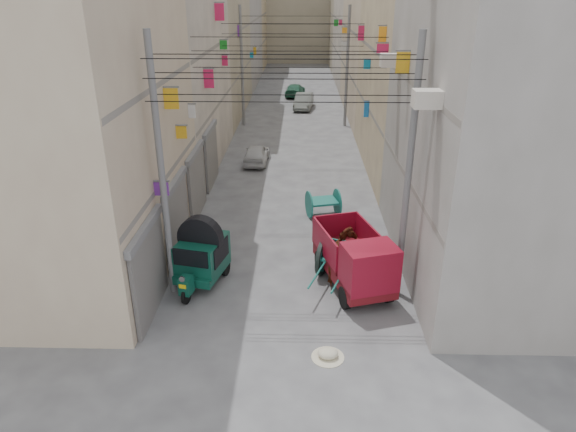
{
  "coord_description": "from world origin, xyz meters",
  "views": [
    {
      "loc": [
        0.46,
        -8.14,
        8.95
      ],
      "look_at": [
        0.09,
        6.5,
        2.45
      ],
      "focal_mm": 32.0,
      "sensor_mm": 36.0,
      "label": 1
    }
  ],
  "objects_px": {
    "mini_truck": "(358,265)",
    "distant_car_white": "(257,154)",
    "distant_car_green": "(295,90)",
    "distant_car_grey": "(304,101)",
    "horse": "(341,256)",
    "second_cart": "(323,202)",
    "feed_sack": "(328,353)",
    "auto_rickshaw": "(202,254)",
    "tonga_cart": "(339,260)"
  },
  "relations": [
    {
      "from": "auto_rickshaw",
      "to": "distant_car_green",
      "type": "distance_m",
      "value": 32.46
    },
    {
      "from": "distant_car_grey",
      "to": "mini_truck",
      "type": "bearing_deg",
      "value": -79.94
    },
    {
      "from": "distant_car_green",
      "to": "distant_car_white",
      "type": "bearing_deg",
      "value": 91.17
    },
    {
      "from": "second_cart",
      "to": "distant_car_white",
      "type": "xyz_separation_m",
      "value": [
        -3.43,
        7.22,
        -0.09
      ]
    },
    {
      "from": "mini_truck",
      "to": "second_cart",
      "type": "xyz_separation_m",
      "value": [
        -0.86,
        6.0,
        -0.35
      ]
    },
    {
      "from": "mini_truck",
      "to": "distant_car_white",
      "type": "distance_m",
      "value": 13.91
    },
    {
      "from": "auto_rickshaw",
      "to": "second_cart",
      "type": "bearing_deg",
      "value": 66.08
    },
    {
      "from": "horse",
      "to": "feed_sack",
      "type": "bearing_deg",
      "value": 94.84
    },
    {
      "from": "second_cart",
      "to": "distant_car_green",
      "type": "distance_m",
      "value": 26.85
    },
    {
      "from": "tonga_cart",
      "to": "distant_car_white",
      "type": "bearing_deg",
      "value": 126.46
    },
    {
      "from": "second_cart",
      "to": "distant_car_white",
      "type": "bearing_deg",
      "value": 101.18
    },
    {
      "from": "second_cart",
      "to": "distant_car_grey",
      "type": "distance_m",
      "value": 21.54
    },
    {
      "from": "horse",
      "to": "second_cart",
      "type": "bearing_deg",
      "value": -72.39
    },
    {
      "from": "auto_rickshaw",
      "to": "tonga_cart",
      "type": "bearing_deg",
      "value": 18.56
    },
    {
      "from": "distant_car_white",
      "to": "distant_car_green",
      "type": "bearing_deg",
      "value": -92.96
    },
    {
      "from": "mini_truck",
      "to": "auto_rickshaw",
      "type": "bearing_deg",
      "value": 158.04
    },
    {
      "from": "auto_rickshaw",
      "to": "feed_sack",
      "type": "relative_size",
      "value": 4.84
    },
    {
      "from": "mini_truck",
      "to": "distant_car_green",
      "type": "xyz_separation_m",
      "value": [
        -2.4,
        32.81,
        -0.43
      ]
    },
    {
      "from": "auto_rickshaw",
      "to": "distant_car_green",
      "type": "xyz_separation_m",
      "value": [
        2.65,
        32.35,
        -0.52
      ]
    },
    {
      "from": "feed_sack",
      "to": "distant_car_grey",
      "type": "distance_m",
      "value": 30.82
    },
    {
      "from": "horse",
      "to": "distant_car_green",
      "type": "bearing_deg",
      "value": -73.41
    },
    {
      "from": "feed_sack",
      "to": "horse",
      "type": "bearing_deg",
      "value": 81.71
    },
    {
      "from": "mini_truck",
      "to": "distant_car_green",
      "type": "relative_size",
      "value": 1.05
    },
    {
      "from": "mini_truck",
      "to": "horse",
      "type": "height_order",
      "value": "mini_truck"
    },
    {
      "from": "feed_sack",
      "to": "horse",
      "type": "xyz_separation_m",
      "value": [
        0.61,
        4.21,
        0.63
      ]
    },
    {
      "from": "second_cart",
      "to": "distant_car_green",
      "type": "bearing_deg",
      "value": 79.07
    },
    {
      "from": "mini_truck",
      "to": "distant_car_green",
      "type": "distance_m",
      "value": 32.9
    },
    {
      "from": "mini_truck",
      "to": "distant_car_green",
      "type": "bearing_deg",
      "value": 77.5
    },
    {
      "from": "horse",
      "to": "distant_car_grey",
      "type": "distance_m",
      "value": 26.63
    },
    {
      "from": "tonga_cart",
      "to": "mini_truck",
      "type": "relative_size",
      "value": 0.77
    },
    {
      "from": "tonga_cart",
      "to": "horse",
      "type": "height_order",
      "value": "horse"
    },
    {
      "from": "feed_sack",
      "to": "distant_car_white",
      "type": "bearing_deg",
      "value": 101.02
    },
    {
      "from": "auto_rickshaw",
      "to": "second_cart",
      "type": "xyz_separation_m",
      "value": [
        4.18,
        5.54,
        -0.44
      ]
    },
    {
      "from": "tonga_cart",
      "to": "feed_sack",
      "type": "height_order",
      "value": "tonga_cart"
    },
    {
      "from": "tonga_cart",
      "to": "distant_car_green",
      "type": "distance_m",
      "value": 31.97
    },
    {
      "from": "horse",
      "to": "tonga_cart",
      "type": "bearing_deg",
      "value": 42.49
    },
    {
      "from": "mini_truck",
      "to": "distant_car_grey",
      "type": "relative_size",
      "value": 1.05
    },
    {
      "from": "feed_sack",
      "to": "distant_car_grey",
      "type": "height_order",
      "value": "distant_car_grey"
    },
    {
      "from": "distant_car_grey",
      "to": "feed_sack",
      "type": "bearing_deg",
      "value": -82.3
    },
    {
      "from": "mini_truck",
      "to": "second_cart",
      "type": "bearing_deg",
      "value": 81.52
    },
    {
      "from": "distant_car_white",
      "to": "distant_car_green",
      "type": "height_order",
      "value": "distant_car_green"
    },
    {
      "from": "horse",
      "to": "mini_truck",
      "type": "bearing_deg",
      "value": 129.81
    },
    {
      "from": "tonga_cart",
      "to": "distant_car_white",
      "type": "height_order",
      "value": "tonga_cart"
    },
    {
      "from": "distant_car_grey",
      "to": "distant_car_green",
      "type": "height_order",
      "value": "distant_car_grey"
    },
    {
      "from": "feed_sack",
      "to": "distant_car_green",
      "type": "distance_m",
      "value": 36.12
    },
    {
      "from": "auto_rickshaw",
      "to": "mini_truck",
      "type": "xyz_separation_m",
      "value": [
        5.05,
        -0.47,
        -0.09
      ]
    },
    {
      "from": "distant_car_green",
      "to": "tonga_cart",
      "type": "bearing_deg",
      "value": 100.05
    },
    {
      "from": "auto_rickshaw",
      "to": "distant_car_grey",
      "type": "distance_m",
      "value": 27.28
    },
    {
      "from": "mini_truck",
      "to": "feed_sack",
      "type": "height_order",
      "value": "mini_truck"
    },
    {
      "from": "feed_sack",
      "to": "distant_car_grey",
      "type": "xyz_separation_m",
      "value": [
        -0.55,
        30.81,
        0.47
      ]
    }
  ]
}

